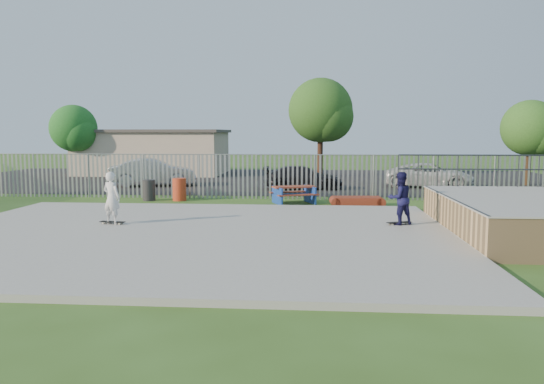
# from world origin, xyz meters

# --- Properties ---
(ground) EXTENTS (120.00, 120.00, 0.00)m
(ground) POSITION_xyz_m (0.00, 0.00, 0.00)
(ground) COLOR #36561D
(ground) RESTS_ON ground
(concrete_slab) EXTENTS (15.00, 12.00, 0.15)m
(concrete_slab) POSITION_xyz_m (0.00, 0.00, 0.07)
(concrete_slab) COLOR #999994
(concrete_slab) RESTS_ON ground
(quarter_pipe) EXTENTS (5.50, 7.05, 2.19)m
(quarter_pipe) POSITION_xyz_m (9.50, 1.04, 0.56)
(quarter_pipe) COLOR tan
(quarter_pipe) RESTS_ON ground
(fence) EXTENTS (26.04, 16.02, 2.00)m
(fence) POSITION_xyz_m (1.00, 4.59, 1.00)
(fence) COLOR gray
(fence) RESTS_ON ground
(picnic_table) EXTENTS (2.15, 1.97, 0.74)m
(picnic_table) POSITION_xyz_m (2.74, 7.54, 0.38)
(picnic_table) COLOR brown
(picnic_table) RESTS_ON ground
(funbox) EXTENTS (1.89, 1.03, 0.37)m
(funbox) POSITION_xyz_m (5.34, 7.02, 0.18)
(funbox) COLOR maroon
(funbox) RESTS_ON ground
(trash_bin_red) EXTENTS (0.59, 0.59, 0.99)m
(trash_bin_red) POSITION_xyz_m (-2.32, 8.12, 0.49)
(trash_bin_red) COLOR #B3351B
(trash_bin_red) RESTS_ON ground
(trash_bin_grey) EXTENTS (0.55, 0.55, 0.92)m
(trash_bin_grey) POSITION_xyz_m (-3.65, 8.02, 0.46)
(trash_bin_grey) COLOR #262628
(trash_bin_grey) RESTS_ON ground
(parking_lot) EXTENTS (40.00, 18.00, 0.02)m
(parking_lot) POSITION_xyz_m (0.00, 19.00, 0.01)
(parking_lot) COLOR black
(parking_lot) RESTS_ON ground
(car_silver) EXTENTS (4.93, 2.75, 1.54)m
(car_silver) POSITION_xyz_m (-5.33, 14.14, 0.79)
(car_silver) COLOR #B6B7BB
(car_silver) RESTS_ON parking_lot
(car_dark) EXTENTS (4.25, 1.88, 1.21)m
(car_dark) POSITION_xyz_m (3.01, 13.22, 0.63)
(car_dark) COLOR black
(car_dark) RESTS_ON parking_lot
(car_white) EXTENTS (5.09, 3.16, 1.32)m
(car_white) POSITION_xyz_m (9.86, 14.64, 0.68)
(car_white) COLOR silver
(car_white) RESTS_ON parking_lot
(building) EXTENTS (10.40, 6.40, 3.20)m
(building) POSITION_xyz_m (-8.00, 23.00, 1.61)
(building) COLOR beige
(building) RESTS_ON ground
(tree_left) EXTENTS (3.15, 3.15, 4.86)m
(tree_left) POSITION_xyz_m (-12.64, 20.25, 3.27)
(tree_left) COLOR #3E2718
(tree_left) RESTS_ON ground
(tree_mid) EXTENTS (4.29, 4.29, 6.62)m
(tree_mid) POSITION_xyz_m (4.00, 21.33, 4.46)
(tree_mid) COLOR #43271A
(tree_mid) RESTS_ON ground
(tree_right) EXTENTS (3.11, 3.11, 4.81)m
(tree_right) POSITION_xyz_m (15.62, 16.27, 3.23)
(tree_right) COLOR #3C2918
(tree_right) RESTS_ON ground
(skateboard_a) EXTENTS (0.81, 0.50, 0.08)m
(skateboard_a) POSITION_xyz_m (6.21, 1.78, 0.19)
(skateboard_a) COLOR black
(skateboard_a) RESTS_ON concrete_slab
(skateboard_b) EXTENTS (0.82, 0.32, 0.08)m
(skateboard_b) POSITION_xyz_m (-2.66, 1.19, 0.19)
(skateboard_b) COLOR black
(skateboard_b) RESTS_ON concrete_slab
(skater_navy) EXTENTS (0.97, 0.88, 1.63)m
(skater_navy) POSITION_xyz_m (6.21, 1.78, 0.96)
(skater_navy) COLOR #151542
(skater_navy) RESTS_ON concrete_slab
(skater_white) EXTENTS (0.69, 0.56, 1.63)m
(skater_white) POSITION_xyz_m (-2.66, 1.19, 0.96)
(skater_white) COLOR white
(skater_white) RESTS_ON concrete_slab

